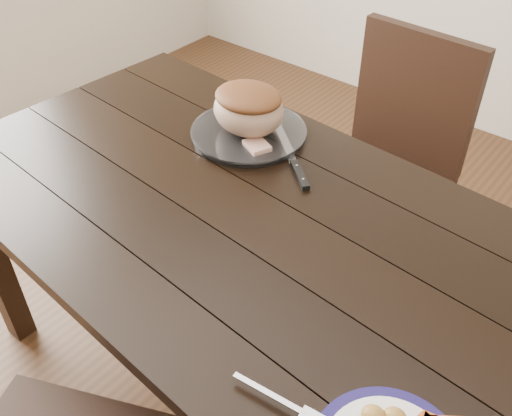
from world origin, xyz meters
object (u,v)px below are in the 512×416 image
Objects in this scene: fork at (285,403)px; roast_joint at (249,110)px; chair_far at (389,156)px; carving_knife at (296,166)px; serving_platter at (249,134)px; dining_table at (236,235)px.

roast_joint is at bearing 126.91° from fork.
carving_knife is (-0.03, -0.52, 0.23)m from chair_far.
roast_joint is at bearing 67.98° from chair_far.
fork is at bearing -46.15° from roast_joint.
roast_joint reaches higher than serving_platter.
serving_platter is 0.86m from fork.
fork is (0.37, -1.09, 0.25)m from chair_far.
dining_table is at bearing -56.03° from roast_joint.
carving_knife is at bearing 85.14° from dining_table.
roast_joint reaches higher than fork.
carving_knife is (0.20, -0.04, -0.00)m from serving_platter.
chair_far is 3.53× the size of carving_knife.
chair_far is at bearing 86.49° from dining_table.
carving_knife is at bearing 117.73° from fork.
chair_far is (0.05, 0.74, -0.13)m from dining_table.
dining_table is 5.19× the size of serving_platter.
fork is at bearing -46.15° from serving_platter.
dining_table is 0.36m from roast_joint.
serving_platter is (-0.18, 0.26, 0.10)m from dining_table.
chair_far is 0.61m from roast_joint.
dining_table is at bearing 132.59° from fork.
dining_table is 0.33m from serving_platter.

